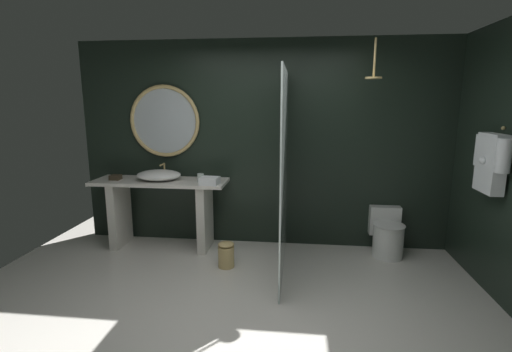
{
  "coord_description": "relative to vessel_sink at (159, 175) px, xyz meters",
  "views": [
    {
      "loc": [
        0.43,
        -2.84,
        1.84
      ],
      "look_at": [
        -0.0,
        0.9,
        1.09
      ],
      "focal_mm": 26.15,
      "sensor_mm": 36.0,
      "label": 1
    }
  ],
  "objects": [
    {
      "name": "waste_bin",
      "position": [
        0.95,
        -0.52,
        -0.79
      ],
      "size": [
        0.18,
        0.18,
        0.3
      ],
      "color": "tan",
      "rests_on": "ground_plane"
    },
    {
      "name": "hanging_bathrobe",
      "position": [
        3.52,
        -0.76,
        0.37
      ],
      "size": [
        0.2,
        0.53,
        0.62
      ],
      "color": "tan"
    },
    {
      "name": "folded_hand_towel",
      "position": [
        0.7,
        -0.18,
        -0.02
      ],
      "size": [
        0.23,
        0.21,
        0.09
      ],
      "primitive_type": "cube",
      "rotation": [
        0.0,
        0.0,
        -0.09
      ],
      "color": "white",
      "rests_on": "vanity_counter"
    },
    {
      "name": "ground_plane",
      "position": [
        1.31,
        -1.57,
        -0.94
      ],
      "size": [
        5.76,
        5.76,
        0.0
      ],
      "primitive_type": "plane",
      "color": "silver"
    },
    {
      "name": "round_wall_mirror",
      "position": [
        0.02,
        0.24,
        0.66
      ],
      "size": [
        0.92,
        0.05,
        0.92
      ],
      "color": "tan"
    },
    {
      "name": "shower_glass_panel",
      "position": [
        1.59,
        -0.49,
        0.14
      ],
      "size": [
        0.02,
        1.54,
        2.17
      ],
      "primitive_type": "cube",
      "color": "silver",
      "rests_on": "ground_plane"
    },
    {
      "name": "tumbler_cup",
      "position": [
        0.55,
        -0.06,
        -0.01
      ],
      "size": [
        0.08,
        0.08,
        0.1
      ],
      "primitive_type": "cylinder",
      "color": "silver",
      "rests_on": "vanity_counter"
    },
    {
      "name": "tissue_box",
      "position": [
        -0.55,
        -0.05,
        -0.03
      ],
      "size": [
        0.12,
        0.12,
        0.06
      ],
      "primitive_type": "cube",
      "color": "#3D3323",
      "rests_on": "vanity_counter"
    },
    {
      "name": "back_wall_panel",
      "position": [
        1.31,
        0.33,
        0.36
      ],
      "size": [
        4.8,
        0.1,
        2.6
      ],
      "primitive_type": "cube",
      "color": "black",
      "rests_on": "ground_plane"
    },
    {
      "name": "vanity_counter",
      "position": [
        0.02,
        -0.01,
        -0.38
      ],
      "size": [
        1.68,
        0.54,
        0.88
      ],
      "color": "silver",
      "rests_on": "ground_plane"
    },
    {
      "name": "toilet",
      "position": [
        2.83,
        0.05,
        -0.68
      ],
      "size": [
        0.37,
        0.54,
        0.56
      ],
      "color": "white",
      "rests_on": "ground_plane"
    },
    {
      "name": "vessel_sink",
      "position": [
        0.0,
        0.0,
        0.0
      ],
      "size": [
        0.55,
        0.45,
        0.18
      ],
      "color": "white",
      "rests_on": "vanity_counter"
    },
    {
      "name": "side_wall_right",
      "position": [
        3.66,
        -0.81,
        0.36
      ],
      "size": [
        0.1,
        2.47,
        2.6
      ],
      "primitive_type": "cube",
      "color": "black",
      "rests_on": "ground_plane"
    },
    {
      "name": "rain_shower_head",
      "position": [
        2.51,
        -0.19,
        1.21
      ],
      "size": [
        0.18,
        0.18,
        0.42
      ],
      "color": "tan"
    }
  ]
}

